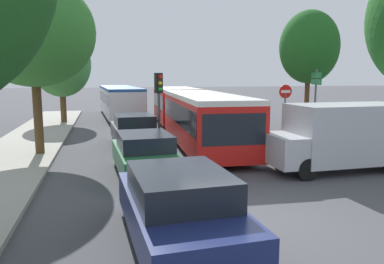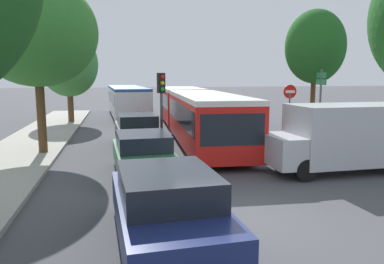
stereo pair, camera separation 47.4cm
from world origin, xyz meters
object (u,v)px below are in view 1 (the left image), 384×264
at_px(articulated_bus, 190,110).
at_px(white_van, 343,135).
at_px(queued_car_graphite, 134,130).
at_px(traffic_light, 159,93).
at_px(no_entry_sign, 285,103).
at_px(direction_sign_post, 316,90).
at_px(tree_left_far, 60,66).
at_px(queued_car_navy, 179,208).
at_px(city_bus_rear, 120,100).
at_px(tree_left_mid, 33,34).
at_px(queued_car_green, 145,155).
at_px(tree_right_mid, 309,49).

xyz_separation_m(articulated_bus, white_van, (3.44, -8.58, -0.18)).
distance_m(queued_car_graphite, traffic_light, 2.13).
bearing_deg(no_entry_sign, queued_car_graphite, -87.90).
xyz_separation_m(direction_sign_post, tree_left_far, (-13.26, 9.60, 1.39)).
xyz_separation_m(queued_car_navy, queued_car_graphite, (0.01, 10.63, -0.01)).
distance_m(city_bus_rear, tree_left_mid, 15.07).
bearing_deg(no_entry_sign, queued_car_green, -54.33).
distance_m(articulated_bus, queued_car_navy, 13.47).
relative_size(city_bus_rear, tree_left_mid, 1.58).
distance_m(queued_car_graphite, direction_sign_post, 9.37).
height_order(no_entry_sign, tree_right_mid, tree_right_mid).
xyz_separation_m(queued_car_green, tree_left_far, (-3.96, 14.76, 3.22)).
bearing_deg(tree_left_far, tree_right_mid, -27.71).
relative_size(queued_car_graphite, tree_left_far, 0.70).
bearing_deg(city_bus_rear, queued_car_green, 176.71).
distance_m(city_bus_rear, queued_car_graphite, 12.88).
relative_size(city_bus_rear, tree_left_far, 1.80).
bearing_deg(articulated_bus, tree_right_mid, 89.11).
bearing_deg(traffic_light, tree_right_mid, 89.18).
distance_m(queued_car_green, tree_left_mid, 6.96).
relative_size(queued_car_navy, tree_right_mid, 0.65).
bearing_deg(articulated_bus, tree_left_far, -130.98).
bearing_deg(tree_left_mid, queued_car_green, -46.80).
xyz_separation_m(queued_car_graphite, white_van, (6.66, -6.16, 0.48)).
relative_size(articulated_bus, tree_right_mid, 2.42).
distance_m(queued_car_navy, queued_car_graphite, 10.63).
bearing_deg(queued_car_graphite, direction_sign_post, -94.31).
bearing_deg(tree_right_mid, traffic_light, -163.89).
bearing_deg(queued_car_green, tree_left_far, 11.98).
bearing_deg(tree_right_mid, no_entry_sign, -142.85).
bearing_deg(city_bus_rear, no_entry_sign, -151.23).
bearing_deg(direction_sign_post, city_bus_rear, -42.28).
xyz_separation_m(traffic_light, tree_left_mid, (-5.03, -0.70, 2.37)).
xyz_separation_m(articulated_bus, traffic_light, (-2.13, -3.01, 1.08)).
relative_size(city_bus_rear, queued_car_navy, 2.53).
height_order(queued_car_navy, queued_car_graphite, queued_car_navy).
height_order(traffic_light, no_entry_sign, traffic_light).
height_order(city_bus_rear, tree_left_far, tree_left_far).
xyz_separation_m(white_van, tree_right_mid, (3.37, 8.15, 3.51)).
height_order(white_van, tree_left_mid, tree_left_mid).
xyz_separation_m(city_bus_rear, queued_car_navy, (0.07, -23.49, -0.62)).
bearing_deg(queued_car_graphite, queued_car_green, 175.87).
distance_m(articulated_bus, traffic_light, 3.84).
xyz_separation_m(queued_car_navy, no_entry_sign, (7.79, 10.92, 1.11)).
relative_size(queued_car_graphite, traffic_light, 1.30).
height_order(articulated_bus, tree_right_mid, tree_right_mid).
distance_m(no_entry_sign, tree_left_far, 15.08).
relative_size(articulated_bus, traffic_light, 4.90).
height_order(queued_car_green, direction_sign_post, direction_sign_post).
relative_size(queued_car_navy, traffic_light, 1.31).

